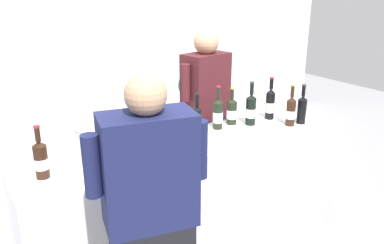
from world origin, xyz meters
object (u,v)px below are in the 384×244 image
at_px(wine_bottle_5, 119,145).
at_px(wine_bottle_9, 291,111).
at_px(wine_bottle_3, 251,109).
at_px(wine_bottle_1, 140,139).
at_px(wine_bottle_8, 41,159).
at_px(wine_bottle_10, 197,122).
at_px(person_server, 205,126).
at_px(wine_bottle_0, 218,114).
at_px(wine_bottle_4, 302,109).
at_px(wine_bottle_2, 148,127).
at_px(wine_bottle_7, 232,111).
at_px(person_guest, 151,238).
at_px(wine_bottle_11, 270,104).
at_px(wine_glass, 202,130).
at_px(potted_shrub, 207,107).
at_px(ice_bucket, 93,141).
at_px(wine_bottle_6, 177,138).

distance_m(wine_bottle_5, wine_bottle_9, 1.42).
relative_size(wine_bottle_3, wine_bottle_5, 1.08).
bearing_deg(wine_bottle_1, wine_bottle_8, 172.73).
xyz_separation_m(wine_bottle_8, wine_bottle_10, (1.09, 0.04, 0.01)).
bearing_deg(person_server, wine_bottle_0, -113.13).
xyz_separation_m(wine_bottle_1, wine_bottle_4, (1.39, -0.07, -0.02)).
height_order(wine_bottle_5, person_server, person_server).
xyz_separation_m(wine_bottle_2, wine_bottle_5, (-0.28, -0.17, -0.01)).
distance_m(wine_bottle_7, wine_bottle_10, 0.42).
relative_size(wine_bottle_5, person_server, 0.19).
bearing_deg(person_guest, wine_bottle_4, 17.20).
bearing_deg(wine_bottle_10, wine_bottle_9, -11.99).
height_order(wine_bottle_11, person_server, person_server).
distance_m(wine_bottle_7, wine_bottle_11, 0.36).
bearing_deg(wine_bottle_8, wine_bottle_2, 7.85).
bearing_deg(wine_bottle_0, person_guest, -141.97).
height_order(wine_bottle_1, wine_bottle_9, wine_bottle_1).
xyz_separation_m(wine_bottle_0, wine_glass, (-0.30, -0.24, 0.01)).
bearing_deg(wine_bottle_9, potted_shrub, 86.98).
xyz_separation_m(wine_bottle_3, wine_bottle_10, (-0.52, -0.02, -0.00)).
height_order(wine_bottle_0, ice_bucket, wine_bottle_0).
relative_size(wine_bottle_5, potted_shrub, 0.26).
distance_m(wine_bottle_1, wine_glass, 0.45).
xyz_separation_m(wine_bottle_4, wine_bottle_5, (-1.53, 0.07, 0.00)).
height_order(wine_bottle_8, person_server, person_server).
height_order(wine_bottle_0, wine_bottle_5, wine_bottle_0).
relative_size(wine_bottle_0, wine_bottle_5, 1.04).
bearing_deg(wine_bottle_11, wine_bottle_1, -172.88).
distance_m(wine_bottle_3, wine_glass, 0.61).
xyz_separation_m(wine_bottle_9, wine_glass, (-0.83, 0.01, 0.01)).
xyz_separation_m(wine_bottle_3, person_server, (-0.09, 0.51, -0.28)).
distance_m(wine_bottle_6, wine_glass, 0.21).
distance_m(wine_bottle_0, wine_bottle_8, 1.34).
relative_size(wine_bottle_5, wine_bottle_7, 1.09).
bearing_deg(wine_bottle_6, ice_bucket, 151.81).
bearing_deg(wine_bottle_5, person_server, 30.37).
distance_m(wine_bottle_1, wine_bottle_9, 1.28).
relative_size(wine_bottle_5, wine_bottle_6, 1.04).
height_order(wine_bottle_8, person_guest, person_guest).
relative_size(wine_bottle_1, wine_bottle_7, 1.20).
xyz_separation_m(wine_bottle_1, wine_bottle_5, (-0.14, 0.01, -0.01)).
relative_size(wine_bottle_1, person_guest, 0.21).
bearing_deg(wine_glass, wine_bottle_4, -1.29).
distance_m(wine_bottle_4, potted_shrub, 1.29).
relative_size(wine_bottle_0, potted_shrub, 0.27).
bearing_deg(person_server, potted_shrub, 53.74).
relative_size(wine_bottle_8, wine_bottle_10, 0.95).
xyz_separation_m(wine_bottle_3, wine_bottle_5, (-1.17, -0.13, 0.00)).
height_order(wine_bottle_8, wine_bottle_10, wine_bottle_10).
height_order(wine_bottle_11, ice_bucket, wine_bottle_11).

